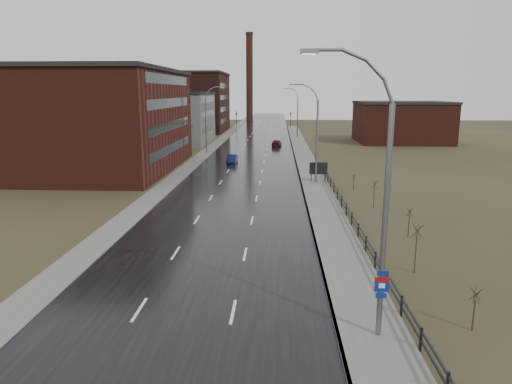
# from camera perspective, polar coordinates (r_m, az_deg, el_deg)

# --- Properties ---
(ground) EXTENTS (320.00, 320.00, 0.00)m
(ground) POSITION_cam_1_polar(r_m,az_deg,el_deg) (19.77, -11.15, -19.77)
(ground) COLOR #2D2819
(ground) RESTS_ON ground
(road) EXTENTS (14.00, 300.00, 0.06)m
(road) POSITION_cam_1_polar(r_m,az_deg,el_deg) (77.03, -0.52, 4.64)
(road) COLOR black
(road) RESTS_ON ground
(sidewalk_right) EXTENTS (3.20, 180.00, 0.18)m
(sidewalk_right) POSITION_cam_1_polar(r_m,az_deg,el_deg) (52.40, 7.33, 0.91)
(sidewalk_right) COLOR #595651
(sidewalk_right) RESTS_ON ground
(curb_right) EXTENTS (0.16, 180.00, 0.18)m
(curb_right) POSITION_cam_1_polar(r_m,az_deg,el_deg) (52.30, 5.67, 0.93)
(curb_right) COLOR slate
(curb_right) RESTS_ON ground
(sidewalk_left) EXTENTS (2.40, 260.00, 0.12)m
(sidewalk_left) POSITION_cam_1_polar(r_m,az_deg,el_deg) (77.92, -6.57, 4.68)
(sidewalk_left) COLOR #595651
(sidewalk_left) RESTS_ON ground
(warehouse_near) EXTENTS (22.44, 28.56, 13.50)m
(warehouse_near) POSITION_cam_1_polar(r_m,az_deg,el_deg) (66.35, -19.94, 8.50)
(warehouse_near) COLOR #471914
(warehouse_near) RESTS_ON ground
(warehouse_mid) EXTENTS (16.32, 20.40, 10.50)m
(warehouse_mid) POSITION_cam_1_polar(r_m,az_deg,el_deg) (96.96, -10.71, 9.14)
(warehouse_mid) COLOR slate
(warehouse_mid) RESTS_ON ground
(warehouse_far) EXTENTS (26.52, 24.48, 15.50)m
(warehouse_far) POSITION_cam_1_polar(r_m,az_deg,el_deg) (127.21, -9.84, 11.03)
(warehouse_far) COLOR #331611
(warehouse_far) RESTS_ON ground
(building_right) EXTENTS (18.36, 16.32, 8.50)m
(building_right) POSITION_cam_1_polar(r_m,az_deg,el_deg) (101.74, 17.72, 8.35)
(building_right) COLOR #471914
(building_right) RESTS_ON ground
(smokestack) EXTENTS (2.70, 2.70, 30.70)m
(smokestack) POSITION_cam_1_polar(r_m,az_deg,el_deg) (166.59, -0.82, 14.16)
(smokestack) COLOR #331611
(smokestack) RESTS_ON ground
(streetlight_main) EXTENTS (3.91, 0.29, 12.11)m
(streetlight_main) POSITION_cam_1_polar(r_m,az_deg,el_deg) (19.15, 15.02, -1.28)
(streetlight_main) COLOR slate
(streetlight_main) RESTS_ON ground
(streetlight_right_mid) EXTENTS (3.36, 0.28, 11.35)m
(streetlight_right_mid) POSITION_cam_1_polar(r_m,az_deg,el_deg) (52.56, 7.31, 7.28)
(streetlight_right_mid) COLOR slate
(streetlight_right_mid) RESTS_ON ground
(streetlight_left) EXTENTS (3.36, 0.28, 11.35)m
(streetlight_left) POSITION_cam_1_polar(r_m,az_deg,el_deg) (79.26, -6.08, 9.02)
(streetlight_left) COLOR slate
(streetlight_left) RESTS_ON ground
(streetlight_right_far) EXTENTS (3.36, 0.28, 11.35)m
(streetlight_right_far) POSITION_cam_1_polar(r_m,az_deg,el_deg) (106.37, 5.07, 9.89)
(streetlight_right_far) COLOR slate
(streetlight_right_far) RESTS_ON ground
(guardrail) EXTENTS (0.10, 53.05, 1.10)m
(guardrail) POSITION_cam_1_polar(r_m,az_deg,el_deg) (36.34, 12.06, -3.41)
(guardrail) COLOR black
(guardrail) RESTS_ON ground
(shrub_b) EXTENTS (0.48, 0.51, 2.02)m
(shrub_b) POSITION_cam_1_polar(r_m,az_deg,el_deg) (22.98, 25.63, -12.98)
(shrub_b) COLOR #382D23
(shrub_b) RESTS_ON ground
(shrub_c) EXTENTS (0.70, 0.74, 3.00)m
(shrub_c) POSITION_cam_1_polar(r_m,az_deg,el_deg) (28.40, 19.38, -6.48)
(shrub_c) COLOR #382D23
(shrub_c) RESTS_ON ground
(shrub_d) EXTENTS (0.53, 0.56, 2.25)m
(shrub_d) POSITION_cam_1_polar(r_m,az_deg,el_deg) (35.16, 18.59, -3.52)
(shrub_d) COLOR #382D23
(shrub_d) RESTS_ON ground
(shrub_e) EXTENTS (0.62, 0.65, 2.63)m
(shrub_e) POSITION_cam_1_polar(r_m,az_deg,el_deg) (42.92, 14.55, -0.16)
(shrub_e) COLOR #382D23
(shrub_e) RESTS_ON ground
(shrub_f) EXTENTS (0.44, 0.46, 1.81)m
(shrub_f) POSITION_cam_1_polar(r_m,az_deg,el_deg) (50.49, 12.11, 1.30)
(shrub_f) COLOR #382D23
(shrub_f) RESTS_ON ground
(billboard) EXTENTS (2.09, 0.17, 2.46)m
(billboard) POSITION_cam_1_polar(r_m,az_deg,el_deg) (53.53, 7.80, 2.86)
(billboard) COLOR black
(billboard) RESTS_ON ground
(traffic_light_left) EXTENTS (0.58, 2.73, 5.30)m
(traffic_light_left) POSITION_cam_1_polar(r_m,az_deg,el_deg) (136.88, -2.46, 9.96)
(traffic_light_left) COLOR black
(traffic_light_left) RESTS_ON ground
(traffic_light_right) EXTENTS (0.58, 2.73, 5.30)m
(traffic_light_right) POSITION_cam_1_polar(r_m,az_deg,el_deg) (136.37, 4.36, 9.93)
(traffic_light_right) COLOR black
(traffic_light_right) RESTS_ON ground
(car_near) EXTENTS (1.45, 3.89, 1.27)m
(car_near) POSITION_cam_1_polar(r_m,az_deg,el_deg) (67.95, -2.97, 4.10)
(car_near) COLOR #0D1443
(car_near) RESTS_ON ground
(car_far) EXTENTS (2.15, 4.22, 1.37)m
(car_far) POSITION_cam_1_polar(r_m,az_deg,el_deg) (89.12, 2.60, 6.12)
(car_far) COLOR #420B11
(car_far) RESTS_ON ground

